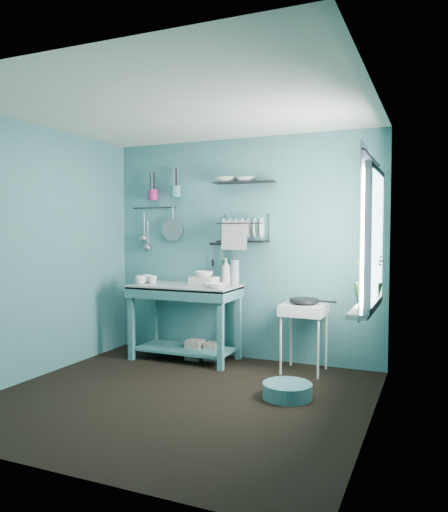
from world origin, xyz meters
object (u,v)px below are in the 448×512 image
at_px(mug_mid, 153,280).
at_px(utensil_cup_teal, 176,192).
at_px(colander, 172,229).
at_px(hotplate_stand, 304,338).
at_px(mug_left, 141,280).
at_px(water_bottle, 235,272).
at_px(work_counter, 185,322).
at_px(dish_rack, 243,228).
at_px(storage_tin_small, 212,352).
at_px(floor_basin, 287,391).
at_px(storage_tin_large, 195,350).
at_px(frying_pan, 304,300).
at_px(utensil_cup_magenta, 153,195).
at_px(wash_tub, 204,281).
at_px(mug_right, 147,279).
at_px(soap_bottle, 226,271).
at_px(potted_plant, 368,278).

bearing_deg(mug_mid, utensil_cup_teal, 69.57).
bearing_deg(colander, hotplate_stand, -8.72).
height_order(mug_left, water_bottle, water_bottle).
height_order(work_counter, mug_mid, mug_mid).
relative_size(dish_rack, storage_tin_small, 2.75).
bearing_deg(floor_basin, water_bottle, 131.67).
bearing_deg(dish_rack, storage_tin_large, -160.97).
relative_size(frying_pan, storage_tin_small, 1.50).
xyz_separation_m(dish_rack, storage_tin_large, (-0.51, -0.17, -1.38)).
xyz_separation_m(mug_mid, colander, (0.05, 0.36, 0.58)).
bearing_deg(utensil_cup_magenta, floor_basin, -28.18).
distance_m(utensil_cup_magenta, utensil_cup_teal, 0.32).
height_order(mug_left, storage_tin_small, mug_left).
height_order(mug_left, utensil_cup_magenta, utensil_cup_magenta).
relative_size(hotplate_stand, utensil_cup_teal, 5.43).
bearing_deg(dish_rack, work_counter, -159.63).
relative_size(wash_tub, storage_tin_large, 1.27).
bearing_deg(mug_right, colander, 60.24).
bearing_deg(soap_bottle, colander, 172.07).
xyz_separation_m(mug_right, storage_tin_small, (0.80, 0.08, -0.80)).
relative_size(work_counter, colander, 4.28).
bearing_deg(storage_tin_small, mug_right, -174.29).
distance_m(frying_pan, potted_plant, 0.92).
height_order(dish_rack, storage_tin_small, dish_rack).
xyz_separation_m(work_counter, water_bottle, (0.52, 0.22, 0.56)).
xyz_separation_m(dish_rack, utensil_cup_magenta, (-1.19, 0.05, 0.40)).
distance_m(soap_bottle, frying_pan, 0.98).
height_order(mug_mid, utensil_cup_teal, utensil_cup_teal).
height_order(work_counter, dish_rack, dish_rack).
height_order(mug_mid, potted_plant, potted_plant).
bearing_deg(soap_bottle, potted_plant, -22.63).
distance_m(dish_rack, colander, 0.94).
bearing_deg(mug_right, mug_left, -82.87).
xyz_separation_m(hotplate_stand, utensil_cup_magenta, (-1.93, 0.23, 1.54)).
relative_size(utensil_cup_teal, storage_tin_large, 0.59).
height_order(mug_right, soap_bottle, soap_bottle).
relative_size(mug_mid, frying_pan, 0.33).
xyz_separation_m(water_bottle, storage_tin_large, (-0.42, -0.17, -0.88)).
distance_m(water_bottle, utensil_cup_teal, 1.21).
relative_size(hotplate_stand, floor_basin, 1.63).
bearing_deg(work_counter, potted_plant, -22.14).
distance_m(frying_pan, storage_tin_large, 1.41).
bearing_deg(wash_tub, work_counter, 175.43).
height_order(storage_tin_large, storage_tin_small, storage_tin_large).
distance_m(work_counter, storage_tin_small, 0.45).
relative_size(mug_right, utensil_cup_teal, 0.95).
relative_size(mug_right, frying_pan, 0.41).
relative_size(soap_bottle, potted_plant, 0.68).
distance_m(utensil_cup_teal, floor_basin, 2.72).
bearing_deg(mug_left, wash_tub, 10.86).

